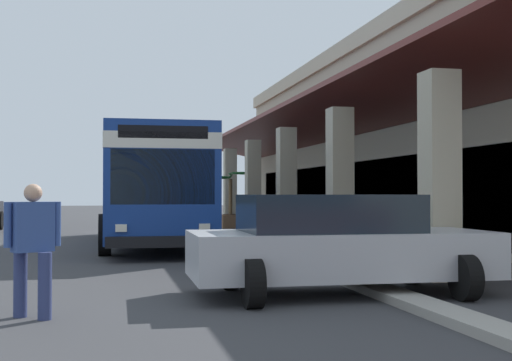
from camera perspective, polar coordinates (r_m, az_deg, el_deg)
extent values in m
plane|color=#38383A|center=(27.87, 7.24, -4.16)|extent=(120.00, 120.00, 0.00)
cube|color=#9E998E|center=(23.73, -2.80, -4.55)|extent=(36.70, 0.50, 0.12)
cube|color=#B2A88E|center=(27.10, 17.91, 2.69)|extent=(30.58, 10.32, 6.52)
cube|color=#C0B59A|center=(27.56, 17.86, 10.09)|extent=(30.88, 10.62, 0.60)
cube|color=#B2A88E|center=(36.52, -3.60, -0.63)|extent=(0.55, 0.55, 3.58)
cube|color=#B2A88E|center=(31.49, -2.20, -0.56)|extent=(0.55, 0.55, 3.58)
cube|color=#B2A88E|center=(26.49, -0.26, -0.45)|extent=(0.55, 0.55, 3.58)
cube|color=#B2A88E|center=(21.53, 2.58, -0.30)|extent=(0.55, 0.55, 3.58)
cube|color=#B2A88E|center=(16.66, 7.09, -0.05)|extent=(0.55, 0.55, 3.58)
cube|color=#B2A88E|center=(11.98, 15.21, 0.40)|extent=(0.55, 0.55, 3.58)
cube|color=#5B1E19|center=(24.47, 4.04, 4.63)|extent=(30.58, 3.16, 0.82)
cube|color=#19232D|center=(24.86, 7.68, -1.30)|extent=(25.69, 0.08, 2.40)
cube|color=navy|center=(20.23, -8.75, -0.42)|extent=(11.05, 2.75, 2.75)
cube|color=silver|center=(20.26, -8.75, 2.20)|extent=(11.07, 2.77, 0.36)
cube|color=#19232D|center=(20.53, -8.79, 0.20)|extent=(9.29, 2.75, 0.90)
cube|color=#19232D|center=(14.77, -7.82, 0.32)|extent=(0.10, 2.24, 1.20)
cube|color=black|center=(14.81, -7.81, 4.07)|extent=(0.10, 1.94, 0.28)
cube|color=black|center=(14.67, -7.81, -5.15)|extent=(0.25, 2.45, 0.24)
cube|color=silver|center=(14.81, -4.37, -3.95)|extent=(0.06, 0.24, 0.16)
cube|color=silver|center=(14.71, -11.30, -3.95)|extent=(0.06, 0.24, 0.16)
cube|color=silver|center=(21.80, -8.91, 3.47)|extent=(2.43, 1.83, 0.24)
cylinder|color=black|center=(16.75, -3.84, -4.48)|extent=(1.00, 0.30, 1.00)
cylinder|color=black|center=(16.61, -12.63, -4.48)|extent=(1.00, 0.30, 1.00)
cylinder|color=black|center=(23.41, -5.97, -3.52)|extent=(1.00, 0.30, 1.00)
cylinder|color=black|center=(23.31, -12.23, -3.51)|extent=(1.00, 0.30, 1.00)
cube|color=#B2B5BA|center=(10.05, 7.18, -6.15)|extent=(1.86, 4.42, 0.66)
cube|color=#19232D|center=(9.95, 6.08, -2.74)|extent=(1.62, 2.49, 0.54)
cylinder|color=black|center=(11.46, 12.88, -6.92)|extent=(0.64, 0.22, 0.64)
cylinder|color=black|center=(9.86, 17.24, -7.85)|extent=(0.64, 0.22, 0.64)
cylinder|color=black|center=(10.59, -2.16, -7.42)|extent=(0.64, 0.22, 0.64)
cylinder|color=black|center=(8.83, -0.24, -8.69)|extent=(0.64, 0.22, 0.64)
cylinder|color=navy|center=(8.68, -19.25, -8.25)|extent=(0.16, 0.16, 0.79)
cylinder|color=navy|center=(8.42, -17.37, -8.49)|extent=(0.16, 0.16, 0.79)
cube|color=#334C8C|center=(8.49, -18.30, -3.72)|extent=(0.41, 0.51, 0.59)
sphere|color=tan|center=(8.48, -18.28, -0.99)|extent=(0.21, 0.21, 0.21)
cylinder|color=#334C8C|center=(8.44, -20.20, -3.53)|extent=(0.09, 0.09, 0.53)
cylinder|color=#334C8C|center=(8.55, -16.42, -3.52)|extent=(0.09, 0.09, 0.53)
cube|color=brown|center=(29.21, -2.17, -3.46)|extent=(0.77, 0.77, 0.58)
cylinder|color=#332319|center=(29.20, -2.17, -2.88)|extent=(0.66, 0.66, 0.02)
cylinder|color=brown|center=(29.18, -2.17, -1.37)|extent=(0.16, 0.16, 1.55)
ellipsoid|color=#195123|center=(28.78, -2.21, 0.30)|extent=(0.84, 0.39, 0.19)
ellipsoid|color=#195123|center=(29.39, -1.19, 0.62)|extent=(0.41, 1.09, 0.17)
ellipsoid|color=#195123|center=(29.58, -2.16, 0.52)|extent=(0.79, 0.36, 0.14)
ellipsoid|color=#195123|center=(29.05, -2.86, 0.25)|extent=(0.36, 0.78, 0.17)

